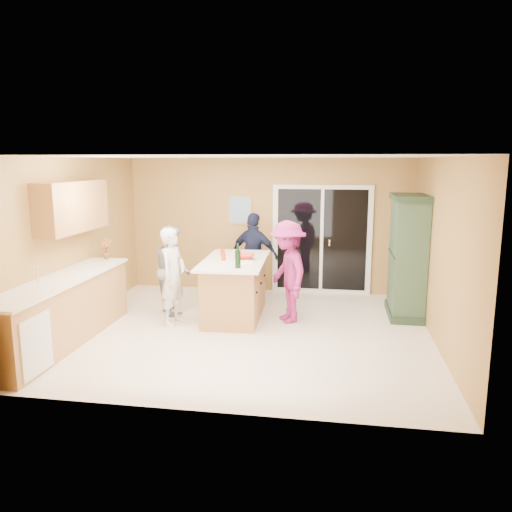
# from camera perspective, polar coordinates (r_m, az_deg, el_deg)

# --- Properties ---
(floor) EXTENTS (5.50, 5.50, 0.00)m
(floor) POSITION_cam_1_polar(r_m,az_deg,el_deg) (7.66, -1.24, -8.59)
(floor) COLOR #F1E3D0
(floor) RESTS_ON ground
(ceiling) EXTENTS (5.50, 5.00, 0.10)m
(ceiling) POSITION_cam_1_polar(r_m,az_deg,el_deg) (7.23, -1.33, 11.26)
(ceiling) COLOR silver
(ceiling) RESTS_ON wall_back
(wall_back) EXTENTS (5.50, 0.10, 2.60)m
(wall_back) POSITION_cam_1_polar(r_m,az_deg,el_deg) (9.77, 1.38, 3.49)
(wall_back) COLOR tan
(wall_back) RESTS_ON ground
(wall_front) EXTENTS (5.50, 0.10, 2.60)m
(wall_front) POSITION_cam_1_polar(r_m,az_deg,el_deg) (4.95, -6.55, -3.81)
(wall_front) COLOR tan
(wall_front) RESTS_ON ground
(wall_left) EXTENTS (0.10, 5.00, 2.60)m
(wall_left) POSITION_cam_1_polar(r_m,az_deg,el_deg) (8.28, -20.36, 1.49)
(wall_left) COLOR tan
(wall_left) RESTS_ON ground
(wall_right) EXTENTS (0.10, 5.00, 2.60)m
(wall_right) POSITION_cam_1_polar(r_m,az_deg,el_deg) (7.35, 20.30, 0.40)
(wall_right) COLOR tan
(wall_right) RESTS_ON ground
(left_cabinet_run) EXTENTS (0.65, 3.05, 1.24)m
(left_cabinet_run) POSITION_cam_1_polar(r_m,az_deg,el_deg) (7.42, -21.86, -6.27)
(left_cabinet_run) COLOR #B27C45
(left_cabinet_run) RESTS_ON floor
(upper_cabinets) EXTENTS (0.35, 1.60, 0.75)m
(upper_cabinets) POSITION_cam_1_polar(r_m,az_deg,el_deg) (7.95, -20.23, 5.33)
(upper_cabinets) COLOR #B27C45
(upper_cabinets) RESTS_ON wall_left
(sliding_door) EXTENTS (1.90, 0.07, 2.10)m
(sliding_door) POSITION_cam_1_polar(r_m,az_deg,el_deg) (9.69, 7.51, 1.84)
(sliding_door) COLOR silver
(sliding_door) RESTS_ON floor
(framed_picture) EXTENTS (0.46, 0.04, 0.56)m
(framed_picture) POSITION_cam_1_polar(r_m,az_deg,el_deg) (9.81, -1.83, 5.28)
(framed_picture) COLOR tan
(framed_picture) RESTS_ON wall_back
(kitchen_island) EXTENTS (1.07, 1.88, 0.97)m
(kitchen_island) POSITION_cam_1_polar(r_m,az_deg,el_deg) (8.24, -2.43, -3.89)
(kitchen_island) COLOR #B27C45
(kitchen_island) RESTS_ON floor
(green_hutch) EXTENTS (0.58, 1.10, 2.02)m
(green_hutch) POSITION_cam_1_polar(r_m,az_deg,el_deg) (8.54, 16.94, -0.21)
(green_hutch) COLOR #1F3221
(green_hutch) RESTS_ON floor
(woman_white) EXTENTS (0.46, 0.61, 1.53)m
(woman_white) POSITION_cam_1_polar(r_m,az_deg,el_deg) (7.93, -9.47, -2.31)
(woman_white) COLOR silver
(woman_white) RESTS_ON floor
(woman_grey) EXTENTS (0.85, 0.91, 1.49)m
(woman_grey) POSITION_cam_1_polar(r_m,az_deg,el_deg) (8.56, -9.54, -1.47)
(woman_grey) COLOR #969699
(woman_grey) RESTS_ON floor
(woman_navy) EXTENTS (1.01, 0.61, 1.61)m
(woman_navy) POSITION_cam_1_polar(r_m,az_deg,el_deg) (9.29, -0.22, 0.01)
(woman_navy) COLOR #171A33
(woman_navy) RESTS_ON floor
(woman_magenta) EXTENTS (1.00, 1.21, 1.63)m
(woman_magenta) POSITION_cam_1_polar(r_m,az_deg,el_deg) (7.93, 3.63, -1.81)
(woman_magenta) COLOR #982168
(woman_magenta) RESTS_ON floor
(serving_bowl) EXTENTS (0.38, 0.38, 0.08)m
(serving_bowl) POSITION_cam_1_polar(r_m,az_deg,el_deg) (8.13, -1.31, -0.08)
(serving_bowl) COLOR red
(serving_bowl) RESTS_ON kitchen_island
(tulip_vase) EXTENTS (0.21, 0.17, 0.36)m
(tulip_vase) POSITION_cam_1_polar(r_m,az_deg,el_deg) (8.63, -16.84, 0.83)
(tulip_vase) COLOR red
(tulip_vase) RESTS_ON left_cabinet_run
(tumbler_near) EXTENTS (0.10, 0.10, 0.11)m
(tumbler_near) POSITION_cam_1_polar(r_m,az_deg,el_deg) (8.46, -3.84, 0.41)
(tumbler_near) COLOR red
(tumbler_near) RESTS_ON kitchen_island
(tumbler_far) EXTENTS (0.08, 0.08, 0.11)m
(tumbler_far) POSITION_cam_1_polar(r_m,az_deg,el_deg) (8.04, -3.73, -0.12)
(tumbler_far) COLOR red
(tumbler_far) RESTS_ON kitchen_island
(wine_bottle) EXTENTS (0.08, 0.08, 0.37)m
(wine_bottle) POSITION_cam_1_polar(r_m,az_deg,el_deg) (7.45, -2.09, -0.29)
(wine_bottle) COLOR black
(wine_bottle) RESTS_ON kitchen_island
(white_plate) EXTENTS (0.28, 0.28, 0.01)m
(white_plate) POSITION_cam_1_polar(r_m,az_deg,el_deg) (7.91, -1.05, -0.63)
(white_plate) COLOR white
(white_plate) RESTS_ON kitchen_island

